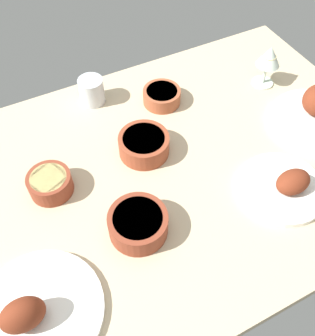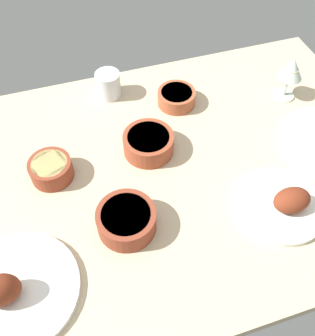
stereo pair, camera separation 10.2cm
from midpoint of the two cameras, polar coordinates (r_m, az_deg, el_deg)
dining_table at (r=105.63cm, az=2.77°, el=-1.51°), size 140.00×90.00×4.00cm
plate_center_main at (r=90.00cm, az=-17.87°, el=-17.31°), size 27.73×27.73×9.38cm
plate_near_viewer at (r=102.81cm, az=21.13°, el=-5.16°), size 22.94×22.94×7.44cm
bowl_potatoes at (r=121.25cm, az=5.31°, el=10.41°), size 11.82×11.82×4.70cm
bowl_sauce at (r=106.52cm, az=1.45°, el=3.64°), size 14.27×14.27×5.88cm
bowl_onions at (r=91.92cm, az=-1.49°, el=-8.00°), size 14.47×14.47×6.18cm
bowl_pasta at (r=103.46cm, az=-13.00°, el=-0.32°), size 11.43×11.43×5.59cm
wine_glass at (r=127.33cm, az=21.69°, el=13.29°), size 7.60×7.60×14.00cm
water_tumbler at (r=123.21cm, az=-4.98°, el=12.23°), size 7.79×7.79×8.36cm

